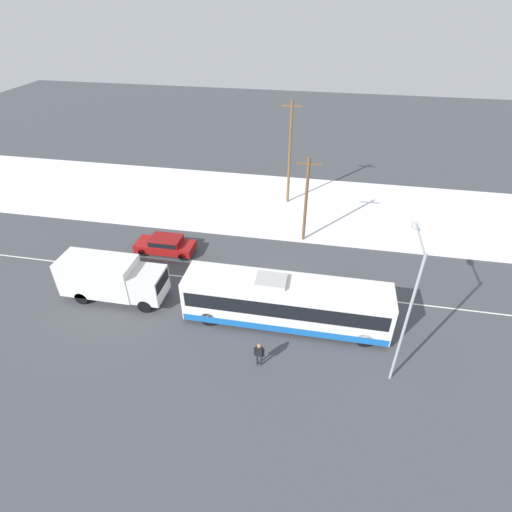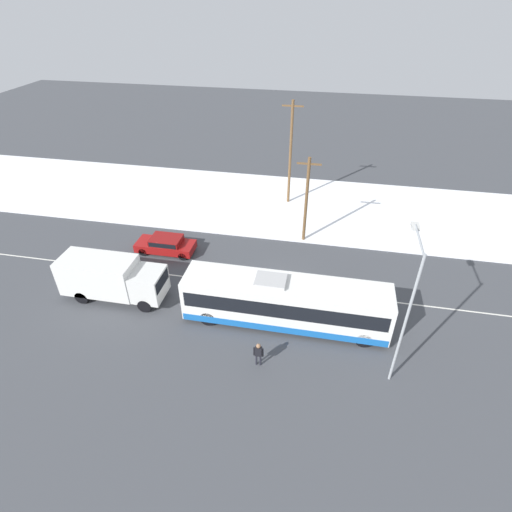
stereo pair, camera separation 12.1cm
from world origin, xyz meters
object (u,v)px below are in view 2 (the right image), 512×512
(pedestrian_at_stop, at_px, (258,352))
(city_bus, at_px, (285,302))
(sedan_car, at_px, (166,244))
(streetlamp, at_px, (408,299))
(utility_pole_roadside, at_px, (306,199))
(utility_pole_snowlot, at_px, (290,153))
(box_truck, at_px, (111,277))

(pedestrian_at_stop, bearing_deg, city_bus, 75.41)
(sedan_car, bearing_deg, streetlamp, 151.95)
(sedan_car, height_order, utility_pole_roadside, utility_pole_roadside)
(sedan_car, xyz_separation_m, utility_pole_snowlot, (8.21, 10.16, 4.16))
(streetlamp, distance_m, utility_pole_snowlot, 20.30)
(city_bus, height_order, streetlamp, streetlamp)
(city_bus, height_order, box_truck, city_bus)
(sedan_car, bearing_deg, city_bus, 149.41)
(city_bus, bearing_deg, utility_pole_roadside, 88.42)
(sedan_car, xyz_separation_m, pedestrian_at_stop, (9.06, -9.55, 0.25))
(city_bus, distance_m, utility_pole_roadside, 9.85)
(pedestrian_at_stop, relative_size, utility_pole_roadside, 0.23)
(city_bus, height_order, utility_pole_roadside, utility_pole_roadside)
(city_bus, xyz_separation_m, box_truck, (-11.42, 0.25, 0.04))
(city_bus, xyz_separation_m, utility_pole_snowlot, (-1.80, 16.08, 3.33))
(pedestrian_at_stop, distance_m, streetlamp, 8.16)
(box_truck, bearing_deg, city_bus, -1.24)
(box_truck, bearing_deg, utility_pole_snowlot, 58.71)
(box_truck, xyz_separation_m, utility_pole_roadside, (11.69, 9.36, 2.10))
(city_bus, relative_size, sedan_car, 2.73)
(pedestrian_at_stop, height_order, utility_pole_roadside, utility_pole_roadside)
(sedan_car, distance_m, streetlamp, 18.70)
(sedan_car, height_order, streetlamp, streetlamp)
(city_bus, xyz_separation_m, pedestrian_at_stop, (-0.95, -3.63, -0.58))
(sedan_car, distance_m, utility_pole_roadside, 11.31)
(box_truck, bearing_deg, utility_pole_roadside, 38.70)
(sedan_car, height_order, utility_pole_snowlot, utility_pole_snowlot)
(utility_pole_snowlot, bearing_deg, box_truck, -121.29)
(box_truck, relative_size, streetlamp, 0.85)
(utility_pole_snowlot, bearing_deg, streetlamp, -67.26)
(streetlamp, bearing_deg, sedan_car, 151.95)
(utility_pole_roadside, height_order, utility_pole_snowlot, utility_pole_snowlot)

